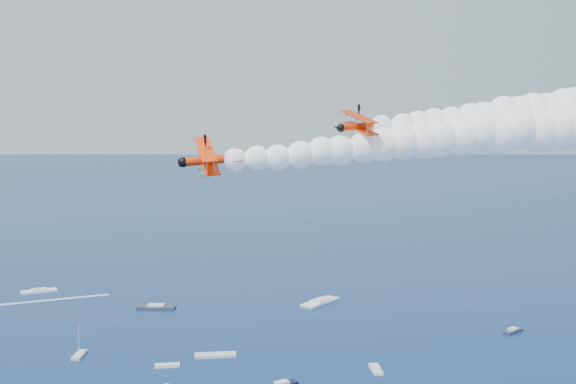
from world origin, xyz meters
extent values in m
cube|color=white|center=(-72.65, 188.28, 0.35)|extent=(12.42, 7.25, 0.70)
cube|color=silver|center=(-13.27, 114.20, 0.35)|extent=(10.63, 3.53, 0.70)
cube|color=#303540|center=(-31.28, 162.94, 0.35)|extent=(12.61, 5.86, 0.70)
cube|color=white|center=(21.30, 163.59, 0.35)|extent=(14.16, 14.34, 0.70)
cube|color=#303541|center=(70.69, 126.01, 0.35)|extent=(7.03, 5.98, 0.70)
cube|color=white|center=(-25.10, 107.69, 0.35)|extent=(6.15, 2.19, 0.70)
cube|color=silver|center=(-47.86, 118.10, 0.35)|extent=(3.22, 7.25, 0.70)
cube|color=silver|center=(25.15, 99.45, 0.35)|extent=(2.41, 7.19, 0.70)
cube|color=white|center=(-66.53, 176.85, 0.03)|extent=(36.93, 13.00, 0.04)
camera|label=1|loc=(-15.04, -74.24, 63.62)|focal=47.31mm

